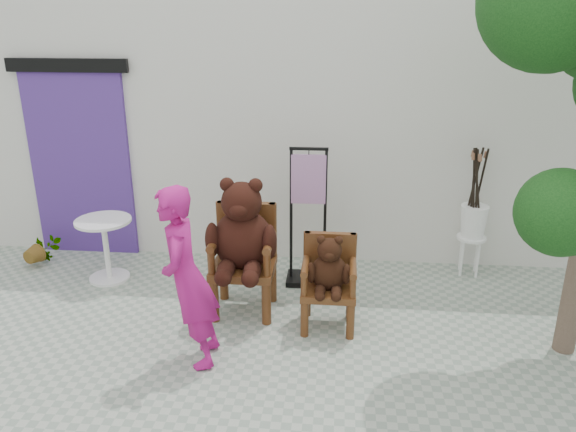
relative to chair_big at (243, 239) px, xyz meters
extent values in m
plane|color=#98A090|center=(0.85, -1.29, -0.77)|extent=(60.00, 60.00, 0.00)
cube|color=silver|center=(0.85, 1.81, 0.73)|extent=(9.00, 1.00, 3.00)
cube|color=#4C2B83|center=(-2.15, 1.29, 0.33)|extent=(1.20, 0.08, 2.20)
cube|color=black|center=(-2.15, 1.25, 1.48)|extent=(1.40, 0.06, 0.15)
cylinder|color=#43230E|center=(-0.25, -0.23, -0.56)|extent=(0.09, 0.09, 0.42)
cylinder|color=#43230E|center=(-0.25, 0.22, -0.56)|extent=(0.09, 0.09, 0.42)
cylinder|color=#43230E|center=(0.25, -0.23, -0.56)|extent=(0.09, 0.09, 0.42)
cylinder|color=#43230E|center=(0.25, 0.22, -0.56)|extent=(0.09, 0.09, 0.42)
cube|color=#43230E|center=(0.00, -0.01, -0.30)|extent=(0.60, 0.55, 0.08)
cube|color=#43230E|center=(0.00, 0.23, 0.01)|extent=(0.57, 0.08, 0.55)
cylinder|color=#43230E|center=(-0.26, 0.23, 0.01)|extent=(0.08, 0.08, 0.55)
cylinder|color=#43230E|center=(-0.26, -0.23, -0.14)|extent=(0.07, 0.07, 0.25)
cylinder|color=#43230E|center=(-0.26, -0.01, -0.01)|extent=(0.08, 0.53, 0.08)
cylinder|color=#43230E|center=(0.26, 0.23, 0.01)|extent=(0.08, 0.08, 0.55)
cylinder|color=#43230E|center=(0.26, -0.23, -0.14)|extent=(0.07, 0.07, 0.25)
cylinder|color=#43230E|center=(0.26, -0.01, -0.01)|extent=(0.08, 0.53, 0.08)
ellipsoid|color=black|center=(0.00, 0.02, -0.02)|extent=(0.57, 0.49, 0.60)
sphere|color=black|center=(0.00, -0.01, 0.38)|extent=(0.38, 0.38, 0.38)
ellipsoid|color=black|center=(0.00, -0.16, 0.35)|extent=(0.17, 0.14, 0.14)
sphere|color=black|center=(-0.13, 0.00, 0.54)|extent=(0.13, 0.13, 0.13)
sphere|color=black|center=(0.13, 0.00, 0.54)|extent=(0.13, 0.13, 0.13)
ellipsoid|color=black|center=(-0.27, -0.10, 0.02)|extent=(0.13, 0.19, 0.34)
ellipsoid|color=black|center=(-0.12, -0.24, -0.22)|extent=(0.17, 0.34, 0.17)
sphere|color=black|center=(-0.12, -0.37, -0.23)|extent=(0.16, 0.16, 0.16)
ellipsoid|color=black|center=(0.27, -0.10, 0.02)|extent=(0.13, 0.19, 0.34)
ellipsoid|color=black|center=(0.12, -0.24, -0.22)|extent=(0.17, 0.34, 0.17)
sphere|color=black|center=(0.12, -0.37, -0.23)|extent=(0.16, 0.16, 0.16)
cylinder|color=#43230E|center=(0.63, -0.42, -0.59)|extent=(0.08, 0.08, 0.35)
cylinder|color=#43230E|center=(0.63, -0.04, -0.59)|extent=(0.08, 0.08, 0.35)
cylinder|color=#43230E|center=(1.04, -0.42, -0.59)|extent=(0.08, 0.08, 0.35)
cylinder|color=#43230E|center=(1.04, -0.04, -0.59)|extent=(0.08, 0.08, 0.35)
cube|color=#43230E|center=(0.84, -0.23, -0.38)|extent=(0.50, 0.46, 0.07)
cube|color=#43230E|center=(0.84, -0.03, -0.12)|extent=(0.48, 0.07, 0.46)
cylinder|color=#43230E|center=(0.62, -0.03, -0.12)|extent=(0.07, 0.07, 0.46)
cylinder|color=#43230E|center=(0.62, -0.42, -0.25)|extent=(0.06, 0.06, 0.21)
cylinder|color=#43230E|center=(0.62, -0.23, -0.14)|extent=(0.07, 0.44, 0.07)
cylinder|color=#43230E|center=(1.05, -0.03, -0.12)|extent=(0.07, 0.07, 0.46)
cylinder|color=#43230E|center=(1.05, -0.42, -0.25)|extent=(0.06, 0.06, 0.21)
cylinder|color=#43230E|center=(1.05, -0.23, -0.14)|extent=(0.07, 0.44, 0.07)
ellipsoid|color=black|center=(0.84, -0.22, -0.21)|extent=(0.33, 0.28, 0.35)
sphere|color=black|center=(0.84, -0.24, 0.02)|extent=(0.22, 0.22, 0.22)
ellipsoid|color=black|center=(0.84, -0.33, 0.01)|extent=(0.10, 0.08, 0.08)
sphere|color=black|center=(0.76, -0.23, 0.12)|extent=(0.08, 0.08, 0.08)
sphere|color=black|center=(0.91, -0.23, 0.12)|extent=(0.08, 0.08, 0.08)
ellipsoid|color=black|center=(0.68, -0.29, -0.18)|extent=(0.08, 0.11, 0.20)
ellipsoid|color=black|center=(0.76, -0.37, -0.32)|extent=(0.10, 0.20, 0.10)
sphere|color=black|center=(0.76, -0.45, -0.33)|extent=(0.09, 0.09, 0.09)
ellipsoid|color=black|center=(0.99, -0.29, -0.18)|extent=(0.08, 0.11, 0.20)
ellipsoid|color=black|center=(0.91, -0.37, -0.32)|extent=(0.10, 0.20, 0.10)
sphere|color=black|center=(0.91, -0.45, -0.33)|extent=(0.09, 0.09, 0.09)
imported|color=#AD1570|center=(-0.30, -0.89, 0.01)|extent=(0.43, 0.60, 1.55)
cylinder|color=white|center=(-1.62, 0.54, -0.08)|extent=(0.60, 0.60, 0.03)
cylinder|color=white|center=(-1.62, 0.54, -0.42)|extent=(0.06, 0.06, 0.68)
cylinder|color=white|center=(-1.62, 0.54, -0.75)|extent=(0.44, 0.44, 0.03)
cube|color=black|center=(0.40, 0.68, -0.02)|extent=(0.03, 0.03, 1.50)
cube|color=black|center=(0.76, 0.69, -0.02)|extent=(0.03, 0.03, 1.50)
cube|color=black|center=(0.58, 0.69, 0.73)|extent=(0.40, 0.04, 0.03)
cube|color=black|center=(0.58, 0.69, -0.74)|extent=(0.45, 0.36, 0.06)
cube|color=#B47CB1|center=(0.58, 0.68, 0.41)|extent=(0.36, 0.04, 0.52)
cylinder|color=black|center=(0.58, 0.69, 0.70)|extent=(0.01, 0.01, 0.08)
cylinder|color=white|center=(2.39, 1.06, -0.33)|extent=(0.32, 0.32, 0.03)
cylinder|color=white|center=(2.47, 1.15, -0.55)|extent=(0.03, 0.03, 0.44)
cylinder|color=white|center=(2.30, 1.15, -0.55)|extent=(0.03, 0.03, 0.44)
cylinder|color=white|center=(2.30, 0.98, -0.55)|extent=(0.03, 0.03, 0.44)
cylinder|color=white|center=(2.47, 0.98, -0.55)|extent=(0.03, 0.03, 0.44)
cylinder|color=black|center=(2.36, 1.10, 0.29)|extent=(0.15, 0.12, 0.79)
cylinder|color=brown|center=(2.32, 1.15, 0.61)|extent=(0.05, 0.04, 0.08)
cylinder|color=black|center=(2.34, 1.04, 0.29)|extent=(0.07, 0.15, 0.79)
cylinder|color=brown|center=(2.30, 1.02, 0.61)|extent=(0.04, 0.05, 0.08)
cylinder|color=black|center=(2.42, 1.10, 0.29)|extent=(0.09, 0.09, 0.80)
cylinder|color=brown|center=(2.45, 1.12, 0.61)|extent=(0.04, 0.04, 0.08)
cylinder|color=black|center=(2.34, 1.06, 0.29)|extent=(0.03, 0.10, 0.80)
cylinder|color=brown|center=(2.31, 1.06, 0.61)|extent=(0.04, 0.04, 0.07)
cylinder|color=black|center=(2.37, 1.02, 0.29)|extent=(0.15, 0.07, 0.79)
cylinder|color=brown|center=(2.36, 0.97, 0.61)|extent=(0.05, 0.04, 0.08)
cylinder|color=black|center=(2.37, 1.02, 0.29)|extent=(0.08, 0.05, 0.80)
cylinder|color=brown|center=(2.36, 1.00, 0.61)|extent=(0.04, 0.04, 0.07)
sphere|color=black|center=(2.40, -0.32, 2.13)|extent=(1.06, 1.06, 1.06)
sphere|color=black|center=(2.47, -0.98, 0.71)|extent=(0.64, 0.64, 0.64)
imported|color=black|center=(-2.55, 0.84, -0.58)|extent=(0.41, 0.38, 0.38)
camera|label=1|loc=(0.90, -4.89, 2.06)|focal=35.00mm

